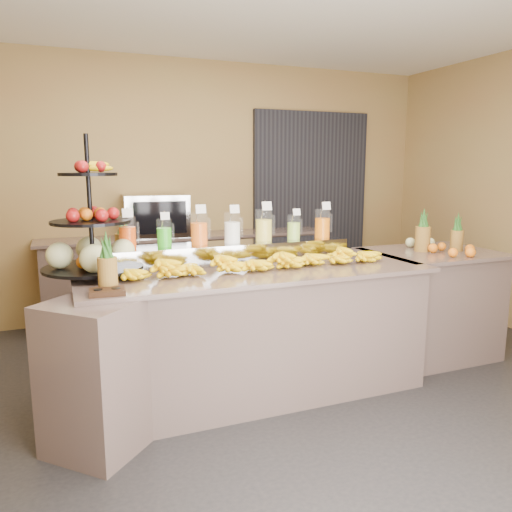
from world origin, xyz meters
TOP-DOWN VIEW (x-y plane):
  - ground at (0.00, 0.00)m, footprint 6.00×6.00m
  - room_envelope at (0.19, 0.79)m, footprint 6.04×5.02m
  - buffet_counter at (-0.12, 0.26)m, footprint 2.75×1.25m
  - right_counter at (1.70, 0.40)m, footprint 1.08×0.88m
  - back_ledge at (0.00, 2.25)m, footprint 3.10×0.55m
  - pitcher_tray at (-0.07, 0.58)m, footprint 1.85×0.30m
  - juice_pitcher_orange_a at (-0.85, 0.58)m, footprint 0.12×0.13m
  - juice_pitcher_green at (-0.59, 0.58)m, footprint 0.11×0.11m
  - juice_pitcher_orange_b at (-0.33, 0.58)m, footprint 0.13×0.13m
  - juice_pitcher_milk at (-0.07, 0.58)m, footprint 0.13×0.13m
  - juice_pitcher_lemon at (0.19, 0.58)m, footprint 0.13×0.14m
  - juice_pitcher_lime at (0.45, 0.58)m, footprint 0.11×0.11m
  - juice_pitcher_orange_c at (0.71, 0.58)m, footprint 0.13×0.13m
  - banana_heap at (-0.02, 0.27)m, footprint 1.98×0.18m
  - fruit_stand at (-1.05, 0.48)m, footprint 0.73×0.73m
  - condiment_caddy at (-1.07, -0.09)m, footprint 0.21×0.16m
  - pineapple_left_a at (-1.05, 0.03)m, footprint 0.12×0.12m
  - pineapple_left_b at (-0.86, 0.77)m, footprint 0.13×0.13m
  - right_fruit_pile at (1.75, 0.30)m, footprint 0.41×0.39m
  - oven_warmer at (-0.34, 2.25)m, footprint 0.68×0.50m

SIDE VIEW (x-z plane):
  - ground at x=0.00m, z-range 0.00..0.00m
  - buffet_counter at x=-0.12m, z-range 0.00..0.93m
  - back_ledge at x=0.00m, z-range 0.00..0.93m
  - right_counter at x=1.70m, z-range 0.00..0.93m
  - condiment_caddy at x=-1.07m, z-range 0.93..0.96m
  - banana_heap at x=-0.02m, z-range 0.91..1.08m
  - right_fruit_pile at x=1.75m, z-range 0.89..1.11m
  - pitcher_tray at x=-0.07m, z-range 0.93..1.08m
  - pineapple_left_a at x=-1.05m, z-range 0.88..1.24m
  - pineapple_left_b at x=-0.86m, z-range 0.88..1.28m
  - oven_warmer at x=-0.34m, z-range 0.93..1.37m
  - fruit_stand at x=-1.05m, z-range 0.70..1.63m
  - juice_pitcher_lime at x=0.45m, z-range 1.04..1.29m
  - juice_pitcher_green at x=-0.59m, z-range 1.04..1.30m
  - juice_pitcher_orange_a at x=-0.85m, z-range 1.03..1.33m
  - juice_pitcher_milk at x=-0.07m, z-range 1.03..1.33m
  - juice_pitcher_orange_c at x=0.71m, z-range 1.03..1.34m
  - juice_pitcher_orange_b at x=-0.33m, z-range 1.03..1.34m
  - juice_pitcher_lemon at x=0.19m, z-range 1.03..1.35m
  - room_envelope at x=0.19m, z-range 0.47..3.29m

